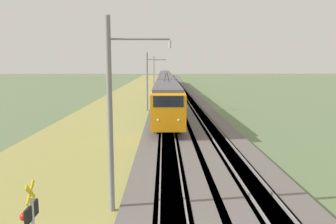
{
  "coord_description": "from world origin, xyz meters",
  "views": [
    {
      "loc": [
        -8.87,
        0.35,
        6.18
      ],
      "look_at": [
        17.68,
        0.0,
        2.28
      ],
      "focal_mm": 35.0,
      "sensor_mm": 36.0,
      "label": 1
    }
  ],
  "objects_px": {
    "catenary_mast_far": "(154,74)",
    "passenger_train": "(165,83)",
    "catenary_mast_mid": "(148,81)",
    "catenary_mast_near": "(111,115)"
  },
  "relations": [
    {
      "from": "passenger_train",
      "to": "catenary_mast_far",
      "type": "bearing_deg",
      "value": -159.04
    },
    {
      "from": "passenger_train",
      "to": "catenary_mast_mid",
      "type": "distance_m",
      "value": 23.41
    },
    {
      "from": "catenary_mast_far",
      "to": "passenger_train",
      "type": "bearing_deg",
      "value": -159.04
    },
    {
      "from": "catenary_mast_mid",
      "to": "catenary_mast_far",
      "type": "xyz_separation_m",
      "value": [
        29.61,
        0.0,
        0.14
      ]
    },
    {
      "from": "catenary_mast_mid",
      "to": "passenger_train",
      "type": "bearing_deg",
      "value": -5.99
    },
    {
      "from": "catenary_mast_near",
      "to": "catenary_mast_far",
      "type": "xyz_separation_m",
      "value": [
        59.21,
        -0.0,
        -0.06
      ]
    },
    {
      "from": "passenger_train",
      "to": "catenary_mast_mid",
      "type": "height_order",
      "value": "catenary_mast_mid"
    },
    {
      "from": "passenger_train",
      "to": "catenary_mast_mid",
      "type": "bearing_deg",
      "value": -5.99
    },
    {
      "from": "passenger_train",
      "to": "catenary_mast_near",
      "type": "bearing_deg",
      "value": -2.64
    },
    {
      "from": "catenary_mast_mid",
      "to": "catenary_mast_far",
      "type": "height_order",
      "value": "catenary_mast_far"
    }
  ]
}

